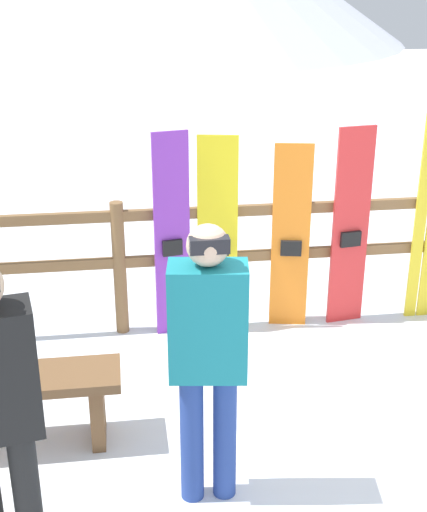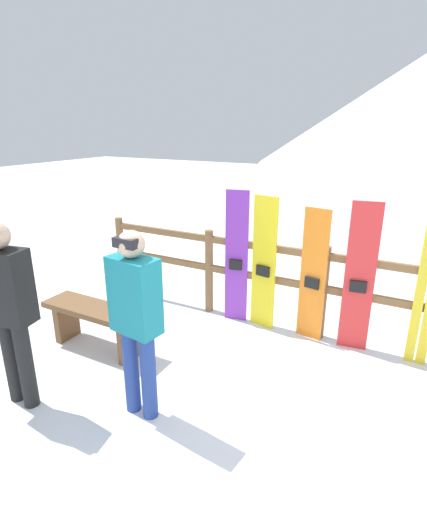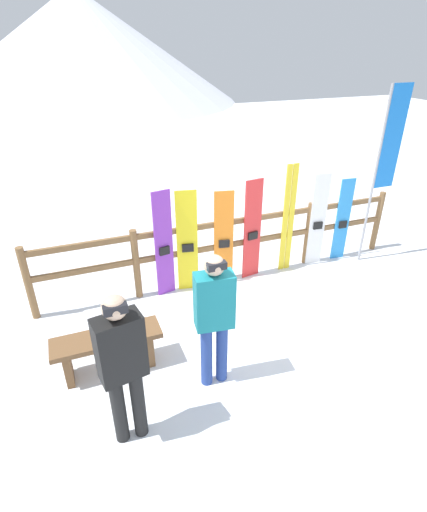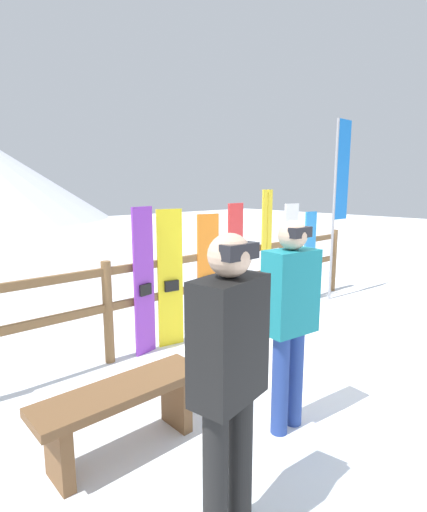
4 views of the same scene
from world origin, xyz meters
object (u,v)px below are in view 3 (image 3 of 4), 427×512
Objects in this scene: bench at (108,346)px; snowboard_white at (318,221)px; person_teal at (214,313)px; snowboard_orange at (224,239)px; ski_pair_yellow at (288,219)px; snowboard_red at (252,231)px; snowboard_yellow at (187,243)px; snowboard_purple at (164,245)px; snowboard_blue at (343,220)px; person_black at (122,361)px; rental_flag at (385,156)px.

bench is 3.80m from snowboard_white.
person_teal is 1.06× the size of snowboard_orange.
snowboard_orange is 1.09m from ski_pair_yellow.
snowboard_white is at bearing -0.00° from snowboard_red.
snowboard_white is at bearing -0.00° from snowboard_yellow.
snowboard_blue is (3.03, -0.00, -0.09)m from snowboard_purple.
person_teal is 1.88m from snowboard_purple.
snowboard_blue is (3.00, 1.88, -0.22)m from person_teal.
snowboard_purple reaches higher than snowboard_white.
ski_pair_yellow is (1.64, 0.00, 0.10)m from snowboard_yellow.
person_black is at bearing -147.18° from snowboard_white.
snowboard_orange is at bearing 175.56° from rental_flag.
snowboard_blue is (0.49, -0.00, -0.07)m from snowboard_white.
snowboard_red is at bearing 54.35° from person_teal.
rental_flag is at bearing 24.96° from person_black.
person_black reaches higher than snowboard_yellow.
bench is 0.42× the size of rental_flag.
snowboard_white is (0.55, -0.00, -0.11)m from ski_pair_yellow.
snowboard_white reaches higher than snowboard_blue.
ski_pair_yellow reaches higher than person_teal.
snowboard_red is 0.57× the size of rental_flag.
rental_flag reaches higher than person_black.
snowboard_yellow reaches higher than snowboard_blue.
snowboard_blue is at bearing -0.00° from snowboard_purple.
person_black reaches higher than snowboard_white.
ski_pair_yellow is at bearing 0.31° from snowboard_red.
snowboard_orange is 1.05× the size of snowboard_blue.
snowboard_yellow is (0.34, -0.00, -0.02)m from snowboard_purple.
snowboard_purple is 0.57× the size of rental_flag.
person_black is 2.60m from snowboard_yellow.
person_teal is at bearing -125.65° from snowboard_red.
person_black is 0.91× the size of ski_pair_yellow.
snowboard_yellow is 2.69m from snowboard_blue.
snowboard_orange is 0.53× the size of rental_flag.
snowboard_purple is 3.60m from rental_flag.
rental_flag is (0.92, -0.20, 1.01)m from snowboard_white.
person_teal is 3.55m from snowboard_blue.
snowboard_purple is 1.99m from ski_pair_yellow.
ski_pair_yellow is 1.06m from snowboard_blue.
rental_flag is at bearing 13.84° from bench.
person_teal is 0.98× the size of snowboard_purple.
snowboard_blue is at bearing -0.00° from snowboard_orange.
person_black is 4.15m from snowboard_white.
snowboard_purple is 3.03m from snowboard_blue.
snowboard_red is (1.03, 0.00, 0.02)m from snowboard_yellow.
person_black reaches higher than snowboard_red.
person_black is 1.02× the size of snowboard_yellow.
person_black is at bearing -112.90° from snowboard_purple.
snowboard_red is at bearing 174.57° from rental_flag.
snowboard_red is 1.16m from snowboard_white.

